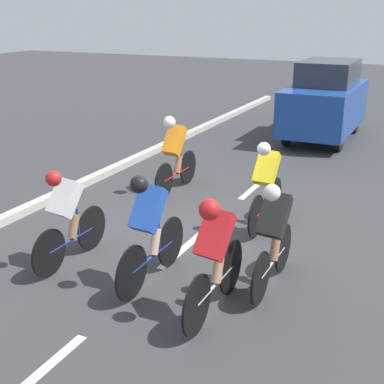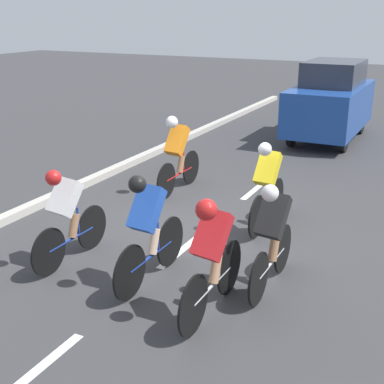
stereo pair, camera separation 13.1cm
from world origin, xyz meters
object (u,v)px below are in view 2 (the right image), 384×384
(cyclist_blue, at_px, (148,226))
(cyclist_black, at_px, (272,234))
(support_car, at_px, (331,101))
(cyclist_white, at_px, (67,213))
(cyclist_orange, at_px, (177,152))
(cyclist_yellow, at_px, (267,183))
(cyclist_red, at_px, (212,253))

(cyclist_blue, xyz_separation_m, cyclist_black, (-1.48, -0.56, -0.03))
(cyclist_blue, bearing_deg, support_car, -91.27)
(cyclist_black, bearing_deg, cyclist_white, 11.13)
(cyclist_blue, xyz_separation_m, cyclist_orange, (1.42, -3.47, 0.01))
(cyclist_yellow, xyz_separation_m, cyclist_black, (-0.72, 1.92, -0.00))
(cyclist_orange, bearing_deg, cyclist_red, 122.92)
(support_car, bearing_deg, cyclist_blue, 88.73)
(cyclist_blue, relative_size, cyclist_yellow, 1.04)
(cyclist_black, bearing_deg, cyclist_yellow, -69.38)
(cyclist_orange, height_order, cyclist_yellow, cyclist_orange)
(cyclist_red, bearing_deg, support_car, -84.96)
(cyclist_yellow, xyz_separation_m, cyclist_red, (-0.30, 2.84, 0.03))
(cyclist_orange, distance_m, cyclist_white, 3.46)
(cyclist_yellow, relative_size, cyclist_white, 1.03)
(cyclist_black, bearing_deg, cyclist_orange, -45.13)
(cyclist_blue, bearing_deg, cyclist_orange, -67.77)
(cyclist_yellow, distance_m, cyclist_red, 2.86)
(cyclist_yellow, xyz_separation_m, support_car, (0.55, -6.86, 0.28))
(cyclist_yellow, distance_m, support_car, 6.89)
(cyclist_white, bearing_deg, support_car, -99.31)
(cyclist_yellow, xyz_separation_m, cyclist_white, (2.08, 2.47, -0.03))
(cyclist_red, bearing_deg, cyclist_black, -114.38)
(cyclist_red, distance_m, cyclist_black, 1.01)
(cyclist_white, height_order, cyclist_red, cyclist_red)
(cyclist_yellow, height_order, support_car, support_car)
(cyclist_white, bearing_deg, cyclist_yellow, -130.09)
(cyclist_blue, xyz_separation_m, support_car, (-0.21, -9.34, 0.25))
(cyclist_blue, bearing_deg, cyclist_yellow, -106.97)
(cyclist_yellow, relative_size, support_car, 0.44)
(cyclist_yellow, bearing_deg, cyclist_white, 49.91)
(cyclist_yellow, relative_size, cyclist_red, 0.98)
(cyclist_white, relative_size, cyclist_black, 1.00)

